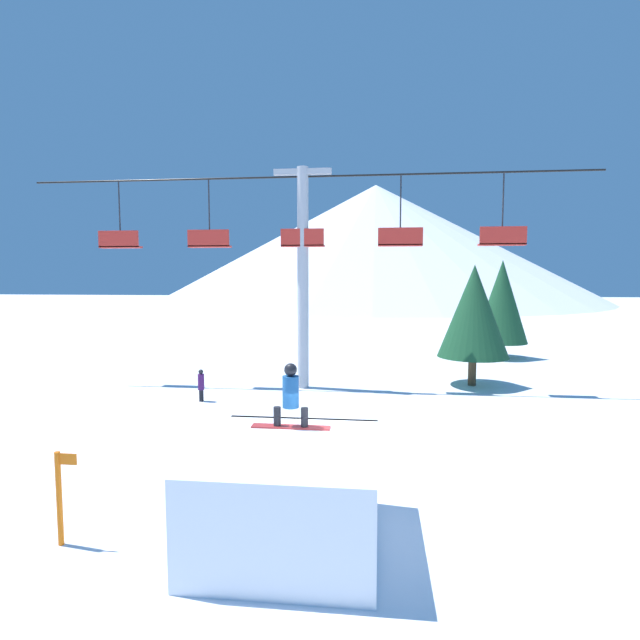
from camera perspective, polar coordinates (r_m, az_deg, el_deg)
ground_plane at (r=10.30m, az=3.21°, el=-22.48°), size 220.00×220.00×0.00m
mountain_ridge at (r=98.48m, az=6.35°, el=8.71°), size 82.59×82.59×22.22m
snow_ramp at (r=9.41m, az=-3.48°, el=-19.19°), size 3.09×3.40×1.79m
snowboarder at (r=9.86m, az=-3.37°, el=-8.68°), size 1.55×0.32×1.28m
chairlift at (r=21.01m, az=-1.98°, el=6.98°), size 23.64×0.47×9.25m
pine_tree_near at (r=22.48m, az=17.16°, el=0.96°), size 3.02×3.02×5.25m
pine_tree_far at (r=30.68m, az=20.05°, el=1.99°), size 2.98×2.98×5.69m
trail_marker at (r=10.37m, az=-27.59°, el=-17.36°), size 0.41×0.10×1.69m
distant_skier at (r=19.62m, az=-13.44°, el=-7.13°), size 0.24×0.24×1.23m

